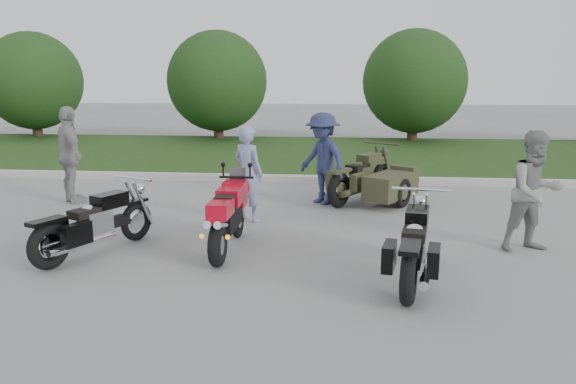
# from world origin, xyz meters

# --- Properties ---
(ground) EXTENTS (80.00, 80.00, 0.00)m
(ground) POSITION_xyz_m (0.00, 0.00, 0.00)
(ground) COLOR gray
(ground) RESTS_ON ground
(curb) EXTENTS (60.00, 0.30, 0.15)m
(curb) POSITION_xyz_m (0.00, 6.00, 0.07)
(curb) COLOR #B6B3AB
(curb) RESTS_ON ground
(grass_strip) EXTENTS (60.00, 8.00, 0.14)m
(grass_strip) POSITION_xyz_m (0.00, 10.15, 0.07)
(grass_strip) COLOR #30521C
(grass_strip) RESTS_ON ground
(tree_far_left) EXTENTS (3.60, 3.60, 4.00)m
(tree_far_left) POSITION_xyz_m (-10.00, 13.50, 2.19)
(tree_far_left) COLOR #3F2B1C
(tree_far_left) RESTS_ON ground
(tree_mid_left) EXTENTS (3.60, 3.60, 4.00)m
(tree_mid_left) POSITION_xyz_m (-3.00, 13.50, 2.19)
(tree_mid_left) COLOR #3F2B1C
(tree_mid_left) RESTS_ON ground
(tree_mid_right) EXTENTS (3.60, 3.60, 4.00)m
(tree_mid_right) POSITION_xyz_m (4.00, 13.50, 2.19)
(tree_mid_right) COLOR #3F2B1C
(tree_mid_right) RESTS_ON ground
(sportbike_red) EXTENTS (0.32, 1.92, 0.91)m
(sportbike_red) POSITION_xyz_m (-0.03, 0.73, 0.54)
(sportbike_red) COLOR black
(sportbike_red) RESTS_ON ground
(cruiser_left) EXTENTS (1.02, 1.96, 0.81)m
(cruiser_left) POSITION_xyz_m (-1.87, 0.39, 0.41)
(cruiser_left) COLOR black
(cruiser_left) RESTS_ON ground
(cruiser_right) EXTENTS (0.56, 2.15, 0.83)m
(cruiser_right) POSITION_xyz_m (2.44, -0.25, 0.43)
(cruiser_right) COLOR black
(cruiser_right) RESTS_ON ground
(cruiser_sidecar) EXTENTS (1.80, 2.17, 0.89)m
(cruiser_sidecar) POSITION_xyz_m (2.24, 3.96, 0.42)
(cruiser_sidecar) COLOR black
(cruiser_sidecar) RESTS_ON ground
(person_stripe) EXTENTS (0.72, 0.65, 1.64)m
(person_stripe) POSITION_xyz_m (-0.02, 2.46, 0.82)
(person_stripe) COLOR #898FBA
(person_stripe) RESTS_ON ground
(person_grey) EXTENTS (0.98, 0.86, 1.71)m
(person_grey) POSITION_xyz_m (4.25, 1.21, 0.85)
(person_grey) COLOR gray
(person_grey) RESTS_ON ground
(person_denim) EXTENTS (1.26, 1.27, 1.75)m
(person_denim) POSITION_xyz_m (1.18, 3.88, 0.88)
(person_denim) COLOR navy
(person_denim) RESTS_ON ground
(person_back) EXTENTS (1.09, 1.11, 1.87)m
(person_back) POSITION_xyz_m (-3.66, 3.47, 0.94)
(person_back) COLOR #9A9A94
(person_back) RESTS_ON ground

